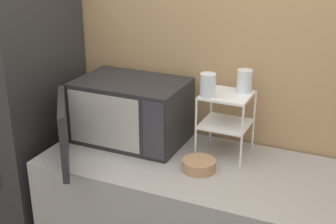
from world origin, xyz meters
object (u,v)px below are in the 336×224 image
glass_back_right (245,81)px  refrigerator (5,117)px  bowl (200,165)px  microwave (128,112)px  dish_rack (226,111)px  glass_front_left (208,85)px

glass_back_right → refrigerator: 1.39m
bowl → refrigerator: refrigerator is taller
bowl → microwave: bearing=161.8°
microwave → refrigerator: bearing=-173.1°
microwave → refrigerator: refrigerator is taller
dish_rack → glass_front_left: bearing=-137.3°
refrigerator → bowl: bearing=-2.8°
glass_back_right → bowl: glass_back_right is taller
microwave → refrigerator: (-0.76, -0.09, -0.12)m
microwave → glass_back_right: size_ratio=6.67×
refrigerator → microwave: bearing=6.9°
microwave → bowl: microwave is taller
glass_back_right → bowl: bearing=-111.5°
dish_rack → refrigerator: bearing=-172.6°
dish_rack → glass_front_left: 0.18m
glass_back_right → glass_front_left: bearing=-137.2°
glass_front_left → microwave: bearing=-179.5°
microwave → glass_back_right: (0.57, 0.13, 0.20)m
microwave → glass_back_right: bearing=13.2°
dish_rack → bowl: dish_rack is taller
glass_front_left → dish_rack: bearing=42.7°
microwave → refrigerator: 0.77m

